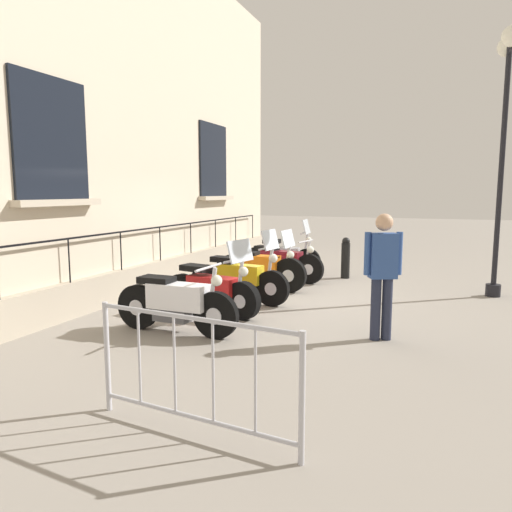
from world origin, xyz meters
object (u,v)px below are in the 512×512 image
object	(u,v)px
motorcycle_red	(212,290)
crowd_barrier	(193,371)
bollard	(346,258)
motorcycle_white	(176,303)
motorcycle_yellow	(239,278)
motorcycle_orange	(261,269)
lamppost	(506,105)
motorcycle_maroon	(280,262)
motorcycle_silver	(283,257)
pedestrian_standing	(383,269)

from	to	relation	value
motorcycle_red	crowd_barrier	world-z (taller)	motorcycle_red
motorcycle_red	bollard	xyz separation A→B (m)	(1.46, 4.20, 0.08)
motorcycle_white	motorcycle_red	size ratio (longest dim) A/B	1.03
motorcycle_yellow	motorcycle_orange	size ratio (longest dim) A/B	1.02
lamppost	crowd_barrier	xyz separation A→B (m)	(-2.91, -6.93, -3.11)
motorcycle_maroon	lamppost	world-z (taller)	lamppost
bollard	motorcycle_yellow	bearing A→B (deg)	-113.21
bollard	motorcycle_white	bearing A→B (deg)	-105.10
lamppost	crowd_barrier	distance (m)	8.13
motorcycle_white	motorcycle_maroon	size ratio (longest dim) A/B	0.90
bollard	lamppost	bearing A→B (deg)	-16.69
motorcycle_red	motorcycle_yellow	xyz separation A→B (m)	(0.08, 0.99, 0.03)
motorcycle_red	motorcycle_maroon	size ratio (longest dim) A/B	0.88
motorcycle_silver	lamppost	distance (m)	5.80
motorcycle_white	lamppost	xyz separation A→B (m)	(4.56, 4.44, 3.22)
motorcycle_white	motorcycle_yellow	bearing A→B (deg)	88.12
motorcycle_silver	motorcycle_yellow	bearing A→B (deg)	-86.21
crowd_barrier	pedestrian_standing	xyz separation A→B (m)	(1.17, 3.27, 0.44)
motorcycle_red	lamppost	world-z (taller)	lamppost
motorcycle_silver	bollard	bearing A→B (deg)	-2.63
lamppost	motorcycle_orange	bearing A→B (deg)	-166.32
lamppost	pedestrian_standing	world-z (taller)	lamppost
motorcycle_orange	motorcycle_silver	bearing A→B (deg)	95.42
motorcycle_red	motorcycle_silver	world-z (taller)	motorcycle_silver
motorcycle_maroon	pedestrian_standing	xyz separation A→B (m)	(2.73, -3.72, 0.57)
motorcycle_red	motorcycle_yellow	world-z (taller)	motorcycle_yellow
bollard	pedestrian_standing	xyz separation A→B (m)	(1.36, -4.59, 0.51)
crowd_barrier	pedestrian_standing	bearing A→B (deg)	70.38
motorcycle_yellow	motorcycle_orange	distance (m)	1.19
motorcycle_red	crowd_barrier	bearing A→B (deg)	-65.63
motorcycle_red	crowd_barrier	xyz separation A→B (m)	(1.66, -3.66, 0.15)
motorcycle_orange	motorcycle_silver	world-z (taller)	motorcycle_silver
motorcycle_red	bollard	size ratio (longest dim) A/B	1.96
motorcycle_yellow	lamppost	world-z (taller)	lamppost
motorcycle_orange	pedestrian_standing	distance (m)	3.81
motorcycle_maroon	lamppost	xyz separation A→B (m)	(4.47, -0.05, 3.23)
motorcycle_yellow	pedestrian_standing	distance (m)	3.12
motorcycle_yellow	pedestrian_standing	size ratio (longest dim) A/B	1.18
motorcycle_orange	pedestrian_standing	world-z (taller)	pedestrian_standing
motorcycle_yellow	crowd_barrier	distance (m)	4.91
motorcycle_white	motorcycle_maroon	bearing A→B (deg)	88.86
pedestrian_standing	crowd_barrier	bearing A→B (deg)	-109.62
lamppost	crowd_barrier	size ratio (longest dim) A/B	2.50
pedestrian_standing	motorcycle_white	bearing A→B (deg)	-164.52
motorcycle_white	motorcycle_orange	size ratio (longest dim) A/B	0.97
crowd_barrier	bollard	bearing A→B (deg)	91.45
motorcycle_red	pedestrian_standing	bearing A→B (deg)	-7.91
motorcycle_maroon	crowd_barrier	xyz separation A→B (m)	(1.56, -6.99, 0.13)
motorcycle_silver	bollard	xyz separation A→B (m)	(1.60, -0.07, 0.07)
motorcycle_orange	crowd_barrier	distance (m)	6.05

